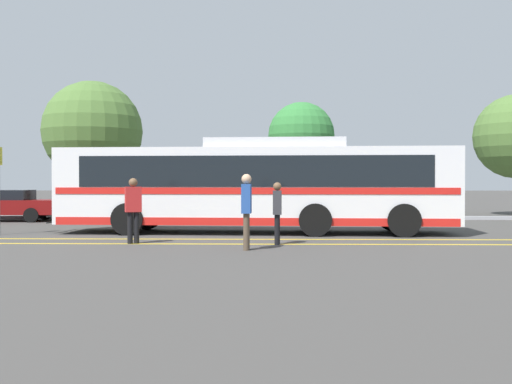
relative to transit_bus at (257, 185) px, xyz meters
The scene contains 12 objects.
ground_plane 1.77m from the transit_bus, 166.39° to the left, with size 220.00×220.00×0.00m, color #423F3D.
lane_strip_0 2.69m from the transit_bus, 90.44° to the right, with size 0.20×32.54×0.01m, color gold.
lane_strip_1 3.89m from the transit_bus, 90.27° to the right, with size 0.20×32.54×0.01m, color gold.
curb_strip 7.35m from the transit_bus, 90.13° to the left, with size 40.54×0.36×0.15m, color #99999E.
transit_bus is the anchor object (origin of this frame).
parked_car_0 12.27m from the transit_bus, 152.00° to the left, with size 4.72×2.26×1.32m.
parked_car_1 7.44m from the transit_bus, 132.72° to the left, with size 4.22×2.15×1.36m.
pedestrian_0 3.76m from the transit_bus, 80.23° to the right, with size 0.24×0.43×1.63m.
pedestrian_1 4.79m from the transit_bus, 132.15° to the right, with size 0.47×0.36×1.74m.
pedestrian_2 4.99m from the transit_bus, 91.45° to the right, with size 0.24×0.43×1.83m.
tree_1 13.78m from the transit_bus, 128.86° to the left, with size 4.97×4.97×6.72m.
tree_2 11.08m from the transit_bus, 79.37° to the left, with size 3.31×3.31×5.65m.
Camera 1 is at (1.26, -19.49, 1.61)m, focal length 42.00 mm.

